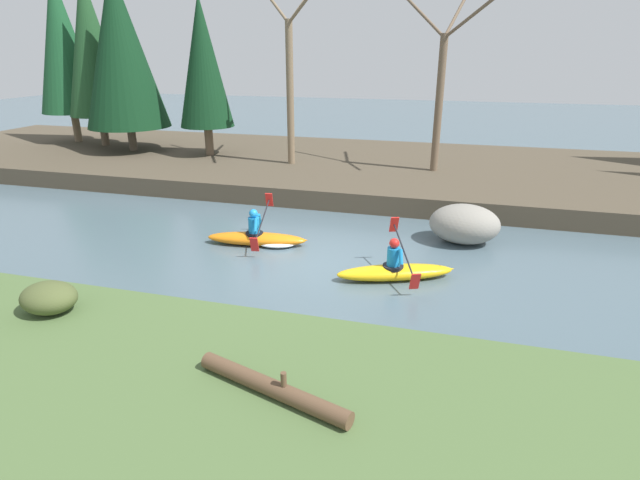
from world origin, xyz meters
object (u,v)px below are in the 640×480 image
kayaker_middle (261,238)px  driftwood_log (272,388)px  kayaker_lead (396,270)px  boulder_midstream (464,224)px

kayaker_middle → driftwood_log: 7.09m
kayaker_middle → driftwood_log: bearing=-75.6°
driftwood_log → kayaker_lead: bearing=96.4°
kayaker_lead → boulder_midstream: size_ratio=1.45×
driftwood_log → kayaker_middle: bearing=130.4°
kayaker_lead → kayaker_middle: size_ratio=0.98×
kayaker_lead → kayaker_middle: 3.99m
kayaker_lead → kayaker_middle: bearing=140.8°
kayaker_lead → kayaker_middle: (-3.80, 1.19, -0.02)m
kayaker_middle → boulder_midstream: 5.54m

